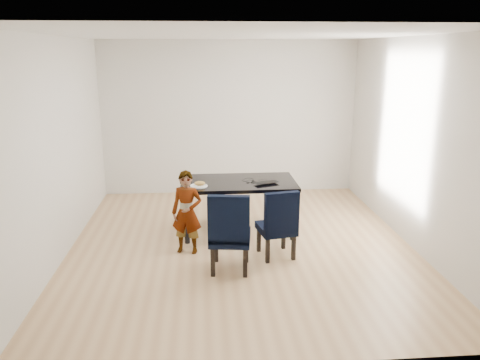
{
  "coord_description": "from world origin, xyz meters",
  "views": [
    {
      "loc": [
        -0.49,
        -5.78,
        2.51
      ],
      "look_at": [
        0.0,
        0.2,
        0.85
      ],
      "focal_mm": 35.0,
      "sensor_mm": 36.0,
      "label": 1
    }
  ],
  "objects": [
    {
      "name": "dining_table",
      "position": [
        0.0,
        0.5,
        0.38
      ],
      "size": [
        1.6,
        0.9,
        0.75
      ],
      "primitive_type": "cube",
      "color": "black",
      "rests_on": "floor"
    },
    {
      "name": "child",
      "position": [
        -0.7,
        -0.15,
        0.54
      ],
      "size": [
        0.44,
        0.34,
        1.07
      ],
      "primitive_type": "imported",
      "rotation": [
        0.0,
        0.0,
        -0.23
      ],
      "color": "orange",
      "rests_on": "floor"
    },
    {
      "name": "wall_front",
      "position": [
        0.0,
        -2.5,
        1.35
      ],
      "size": [
        4.5,
        0.01,
        2.7
      ],
      "primitive_type": "cube",
      "color": "silver",
      "rests_on": "ground"
    },
    {
      "name": "laptop",
      "position": [
        0.36,
        0.38,
        0.76
      ],
      "size": [
        0.4,
        0.32,
        0.03
      ],
      "primitive_type": "imported",
      "rotation": [
        0.0,
        0.0,
        3.49
      ],
      "color": "black",
      "rests_on": "dining_table"
    },
    {
      "name": "ceiling",
      "position": [
        0.0,
        0.0,
        2.71
      ],
      "size": [
        4.5,
        5.0,
        0.01
      ],
      "primitive_type": "cube",
      "color": "white",
      "rests_on": "wall_back"
    },
    {
      "name": "cable_tangle",
      "position": [
        0.17,
        0.43,
        0.75
      ],
      "size": [
        0.16,
        0.16,
        0.01
      ],
      "primitive_type": "torus",
      "rotation": [
        0.0,
        0.0,
        -0.22
      ],
      "color": "black",
      "rests_on": "dining_table"
    },
    {
      "name": "wall_back",
      "position": [
        0.0,
        2.5,
        1.35
      ],
      "size": [
        4.5,
        0.01,
        2.7
      ],
      "primitive_type": "cube",
      "color": "silver",
      "rests_on": "ground"
    },
    {
      "name": "wall_right",
      "position": [
        2.25,
        0.0,
        1.35
      ],
      "size": [
        0.01,
        5.0,
        2.7
      ],
      "primitive_type": "cube",
      "color": "silver",
      "rests_on": "ground"
    },
    {
      "name": "floor",
      "position": [
        0.0,
        0.0,
        -0.01
      ],
      "size": [
        4.5,
        5.0,
        0.01
      ],
      "primitive_type": "cube",
      "color": "tan",
      "rests_on": "ground"
    },
    {
      "name": "chair_right",
      "position": [
        0.41,
        -0.36,
        0.45
      ],
      "size": [
        0.5,
        0.52,
        0.89
      ],
      "primitive_type": "cube",
      "rotation": [
        0.0,
        0.0,
        0.19
      ],
      "color": "black",
      "rests_on": "floor"
    },
    {
      "name": "sandwich",
      "position": [
        -0.54,
        0.28,
        0.79
      ],
      "size": [
        0.16,
        0.12,
        0.06
      ],
      "primitive_type": "ellipsoid",
      "rotation": [
        0.0,
        0.0,
        0.37
      ],
      "color": "#B2873F",
      "rests_on": "plate"
    },
    {
      "name": "wall_left",
      "position": [
        -2.25,
        0.0,
        1.35
      ],
      "size": [
        0.01,
        5.0,
        2.7
      ],
      "primitive_type": "cube",
      "color": "silver",
      "rests_on": "ground"
    },
    {
      "name": "chair_left",
      "position": [
        -0.19,
        -0.69,
        0.49
      ],
      "size": [
        0.53,
        0.54,
        0.98
      ],
      "primitive_type": "cube",
      "rotation": [
        0.0,
        0.0,
        -0.13
      ],
      "color": "black",
      "rests_on": "floor"
    },
    {
      "name": "plate",
      "position": [
        -0.55,
        0.28,
        0.76
      ],
      "size": [
        0.27,
        0.27,
        0.01
      ],
      "primitive_type": "cylinder",
      "rotation": [
        0.0,
        0.0,
        -0.14
      ],
      "color": "silver",
      "rests_on": "dining_table"
    }
  ]
}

